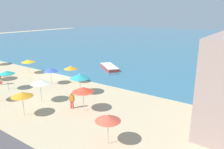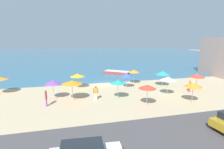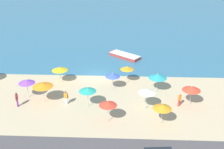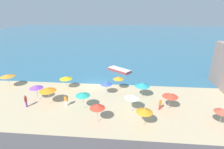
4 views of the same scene
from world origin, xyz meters
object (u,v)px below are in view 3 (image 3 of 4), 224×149
beach_umbrella_0 (147,91)px  beach_umbrella_6 (162,107)px  beach_umbrella_4 (113,75)px  skiff_nearshore (125,56)px  beach_umbrella_11 (127,68)px  beach_umbrella_8 (108,104)px  bather_2 (17,99)px  beach_umbrella_2 (192,88)px  beach_umbrella_1 (43,85)px  bather_0 (66,97)px  beach_umbrella_3 (88,90)px  beach_umbrella_10 (27,81)px  beach_umbrella_13 (60,69)px  beach_umbrella_5 (158,76)px  bather_1 (179,99)px

beach_umbrella_0 → beach_umbrella_6: size_ratio=1.08×
beach_umbrella_4 → skiff_nearshore: size_ratio=0.43×
beach_umbrella_4 → beach_umbrella_11: (1.82, 1.84, 0.17)m
beach_umbrella_8 → bather_2: bearing=166.2°
beach_umbrella_6 → skiff_nearshore: bearing=101.6°
beach_umbrella_2 → bather_2: 19.77m
beach_umbrella_1 → bather_0: size_ratio=1.44×
beach_umbrella_2 → beach_umbrella_3: 11.67m
beach_umbrella_0 → beach_umbrella_1: (-11.82, 0.96, -0.01)m
beach_umbrella_10 → beach_umbrella_2: bearing=-3.1°
beach_umbrella_4 → beach_umbrella_13: beach_umbrella_4 is taller
bather_0 → bather_2: 5.51m
beach_umbrella_5 → bather_0: bearing=-161.3°
beach_umbrella_1 → bather_2: bearing=-157.7°
beach_umbrella_2 → bather_2: beach_umbrella_2 is taller
beach_umbrella_0 → beach_umbrella_4: (-3.94, 4.59, -0.26)m
beach_umbrella_10 → beach_umbrella_11: 12.72m
beach_umbrella_4 → beach_umbrella_8: 7.35m
beach_umbrella_5 → beach_umbrella_10: 15.84m
beach_umbrella_4 → skiff_nearshore: (1.51, 10.97, -1.63)m
bather_0 → beach_umbrella_11: bearing=40.1°
beach_umbrella_8 → beach_umbrella_10: beach_umbrella_8 is taller
beach_umbrella_3 → beach_umbrella_13: 7.44m
beach_umbrella_0 → beach_umbrella_4: 6.05m
bather_1 → beach_umbrella_11: bearing=135.8°
beach_umbrella_6 → beach_umbrella_4: bearing=125.0°
beach_umbrella_2 → beach_umbrella_6: size_ratio=1.04×
beach_umbrella_1 → beach_umbrella_11: bearing=29.4°
beach_umbrella_3 → beach_umbrella_11: (4.43, 6.32, -0.04)m
beach_umbrella_13 → beach_umbrella_0: bearing=-29.1°
bather_2 → skiff_nearshore: bearing=52.3°
beach_umbrella_4 → beach_umbrella_8: size_ratio=0.92×
beach_umbrella_11 → bather_1: bearing=-44.2°
beach_umbrella_2 → beach_umbrella_11: (-7.21, 5.48, -0.02)m
beach_umbrella_11 → bather_0: beach_umbrella_11 is taller
beach_umbrella_2 → bather_1: 1.78m
beach_umbrella_4 → beach_umbrella_5: bearing=-4.3°
beach_umbrella_3 → skiff_nearshore: 16.09m
bather_0 → bather_1: (12.96, 0.15, -0.03)m
bather_1 → skiff_nearshore: bather_1 is taller
bather_0 → bather_2: bather_2 is taller
beach_umbrella_8 → skiff_nearshore: beach_umbrella_8 is taller
beach_umbrella_6 → beach_umbrella_0: bearing=114.7°
beach_umbrella_0 → skiff_nearshore: (-2.43, 15.56, -1.90)m
beach_umbrella_4 → beach_umbrella_10: 10.44m
beach_umbrella_10 → beach_umbrella_11: beach_umbrella_11 is taller
beach_umbrella_11 → skiff_nearshore: size_ratio=0.45×
beach_umbrella_8 → bather_0: beach_umbrella_8 is taller
beach_umbrella_0 → beach_umbrella_6: 3.27m
beach_umbrella_4 → bather_0: beach_umbrella_4 is taller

